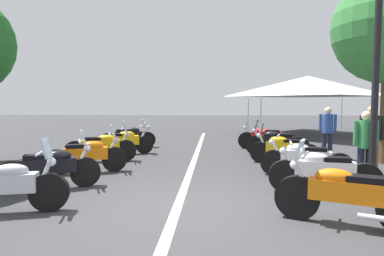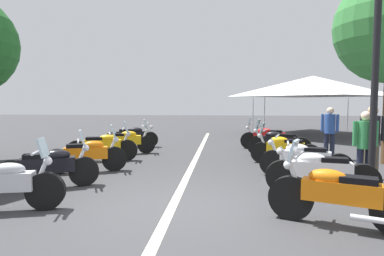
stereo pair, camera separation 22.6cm
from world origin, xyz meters
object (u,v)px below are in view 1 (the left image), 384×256
Objects in this scene: motorcycle_right_row_3 at (283,148)px; traffic_cone_1 at (71,150)px; motorcycle_left_row_2 at (87,155)px; motorcycle_right_row_2 at (305,159)px; motorcycle_left_row_5 at (129,136)px; bystander_0 at (372,136)px; motorcycle_left_row_1 at (51,167)px; bystander_2 at (328,129)px; motorcycle_right_row_4 at (276,142)px; motorcycle_left_row_3 at (102,146)px; motorcycle_right_row_0 at (345,194)px; motorcycle_right_row_5 at (266,137)px; event_tent at (308,86)px; street_lamp_twin_globe at (378,20)px; bystander_1 at (366,142)px; motorcycle_left_row_0 at (2,185)px; motorcycle_left_row_4 at (122,141)px; motorcycle_right_row_1 at (323,171)px.

motorcycle_right_row_3 is 6.42m from traffic_cone_1.
motorcycle_left_row_2 reaches higher than motorcycle_right_row_2.
bystander_0 is at bearing -49.23° from motorcycle_left_row_5.
bystander_2 is (4.26, -6.91, 0.49)m from motorcycle_left_row_1.
motorcycle_left_row_3 is at bearing 31.32° from motorcycle_right_row_4.
bystander_0 reaches higher than motorcycle_right_row_0.
motorcycle_right_row_5 reaches higher than motorcycle_left_row_1.
motorcycle_right_row_5 is at bearing 151.91° from event_tent.
motorcycle_right_row_2 is (-4.78, -5.50, 0.00)m from motorcycle_left_row_5.
street_lamp_twin_globe is at bearing -99.64° from motorcycle_right_row_0.
motorcycle_left_row_3 is 7.26m from bystander_0.
event_tent is (8.77, -8.42, 2.18)m from motorcycle_left_row_3.
street_lamp_twin_globe is 8.80m from traffic_cone_1.
bystander_1 reaches higher than motorcycle_right_row_4.
traffic_cone_1 is at bearing -78.88° from bystander_0.
motorcycle_left_row_2 is at bearing 141.56° from event_tent.
motorcycle_left_row_0 is 3.07m from motorcycle_left_row_2.
bystander_0 is at bearing -34.73° from bystander_1.
motorcycle_left_row_3 is (4.66, 0.01, 0.00)m from motorcycle_left_row_0.
motorcycle_left_row_2 is 13.42m from event_tent.
street_lamp_twin_globe is at bearing 133.86° from motorcycle_right_row_3.
motorcycle_left_row_0 is at bearing 109.32° from bystander_1.
motorcycle_right_row_4 is 1.28× the size of bystander_1.
motorcycle_left_row_2 reaches higher than motorcycle_right_row_3.
motorcycle_left_row_3 is 0.32× the size of event_tent.
street_lamp_twin_globe is 4.36m from bystander_2.
motorcycle_right_row_0 is (-6.20, -5.01, 0.02)m from motorcycle_left_row_4.
traffic_cone_1 is at bearing 13.25° from motorcycle_right_row_3.
motorcycle_right_row_4 is (-1.69, -5.39, 0.03)m from motorcycle_left_row_5.
bystander_0 is (-3.05, -1.63, 0.53)m from motorcycle_right_row_4.
motorcycle_left_row_2 is 0.30× the size of event_tent.
motorcycle_right_row_1 is (1.50, -5.47, -0.01)m from motorcycle_left_row_0.
bystander_1 is (0.93, -1.19, 0.47)m from motorcycle_right_row_1.
motorcycle_right_row_3 is (4.66, -5.36, -0.01)m from motorcycle_left_row_0.
motorcycle_right_row_0 is at bearing 150.71° from bystander_1.
motorcycle_left_row_2 is 5.33m from motorcycle_right_row_2.
street_lamp_twin_globe reaches higher than motorcycle_left_row_1.
street_lamp_twin_globe is 2.54m from bystander_1.
motorcycle_left_row_1 is (1.49, -0.04, -0.00)m from motorcycle_left_row_0.
motorcycle_right_row_4 reaches higher than traffic_cone_1.
motorcycle_left_row_0 is 6.05m from motorcycle_left_row_4.
motorcycle_left_row_1 is 5.46m from motorcycle_right_row_0.
motorcycle_left_row_4 is (6.05, -0.23, -0.00)m from motorcycle_left_row_0.
motorcycle_right_row_0 is 6.16m from bystander_2.
motorcycle_right_row_5 is at bearing 15.70° from motorcycle_left_row_3.
motorcycle_right_row_3 is 9.55m from event_tent.
bystander_2 is at bearing 169.22° from event_tent.
motorcycle_right_row_3 reaches higher than motorcycle_right_row_1.
bystander_2 is 0.25× the size of event_tent.
bystander_1 is at bearing -15.95° from motorcycle_left_row_1.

